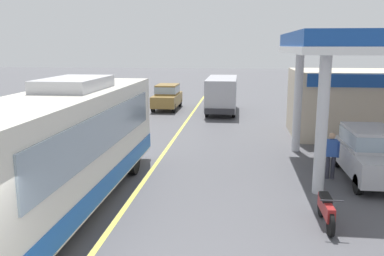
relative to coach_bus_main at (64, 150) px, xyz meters
name	(u,v)px	position (x,y,z in m)	size (l,w,h in m)	color
ground	(187,121)	(1.68, 14.14, -1.72)	(120.00, 120.00, 0.00)	#4C4C51
lane_divider_stripe	(174,139)	(1.68, 9.14, -1.72)	(0.16, 50.00, 0.01)	#D8CC4C
coach_bus_main	(64,150)	(0.00, 0.00, 0.00)	(2.60, 11.04, 3.69)	silver
gas_station_roadside	(376,90)	(11.18, 8.94, 0.91)	(9.10, 11.95, 5.10)	#194799
car_at_pump	(370,151)	(9.48, 3.68, -0.71)	(1.70, 4.20, 1.82)	#B2B2B7
minibus_opposing_lane	(222,92)	(3.70, 17.82, -0.25)	(2.04, 6.13, 2.44)	#A5A5AD
motorcycle_parked_forecourt	(326,209)	(7.23, -0.40, -1.28)	(0.55, 1.80, 0.92)	black
pedestrian_near_pump	(331,153)	(8.16, 3.57, -0.79)	(0.55, 0.22, 1.66)	#33333F
car_trailing_behind_bus	(167,96)	(-0.37, 18.87, -0.71)	(1.70, 4.20, 1.82)	olive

